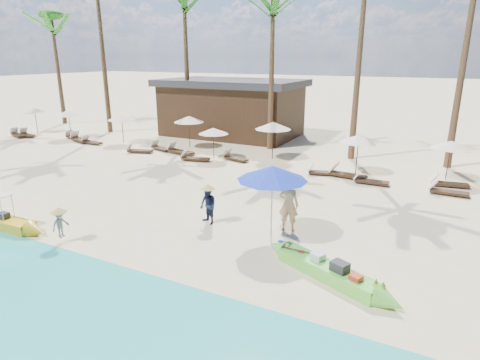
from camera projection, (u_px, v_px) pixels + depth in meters
The scene contains 35 objects.
ground at pixel (198, 241), 13.63m from camera, with size 240.00×240.00×0.00m, color beige.
wet_sand_strip at pixel (82, 325), 9.37m from camera, with size 240.00×4.50×0.01m, color tan.
green_canoe at pixel (327, 271), 11.31m from camera, with size 4.84×2.32×0.65m.
yellow_canoe at pixel (1, 221), 14.70m from camera, with size 4.94×0.72×1.28m.
tourist at pixel (289, 205), 14.19m from camera, with size 0.71×0.47×1.96m, color tan.
vendor_green at pixel (208, 205), 14.85m from camera, with size 0.69×0.54×1.42m, color #16203E.
vendor_yellow at pixel (60, 224), 13.37m from camera, with size 0.62×0.35×0.95m, color gray.
blue_umbrella at pixel (272, 173), 13.25m from camera, with size 2.38×2.38×2.56m.
resort_parasol_0 at pixel (34, 110), 32.50m from camera, with size 1.93×1.93×1.99m.
lounger_0_left at pixel (27, 134), 31.14m from camera, with size 1.79×0.93×0.58m.
lounger_0_right at pixel (17, 134), 31.05m from camera, with size 1.88×1.07×0.61m.
resort_parasol_1 at pixel (68, 113), 30.33m from camera, with size 2.05×2.05×2.11m.
lounger_1_left at pixel (73, 137), 30.27m from camera, with size 1.75×0.89×0.57m.
lounger_1_right at pixel (80, 139), 29.25m from camera, with size 2.07×1.11×0.67m.
resort_parasol_2 at pixel (122, 117), 28.49m from camera, with size 2.00×2.00×2.06m.
lounger_2_left at pixel (91, 142), 28.54m from camera, with size 1.63×0.56×0.55m.
resort_parasol_3 at pixel (189, 119), 27.07m from camera, with size 2.08×2.08×2.14m.
lounger_3_left at pixel (138, 150), 25.96m from camera, with size 1.74×1.02×0.57m.
lounger_3_right at pixel (160, 147), 26.70m from camera, with size 1.77×1.00×0.58m.
resort_parasol_4 at pixel (213, 131), 24.09m from camera, with size 1.84×1.84×1.89m.
lounger_4_left at pixel (179, 151), 25.66m from camera, with size 2.05×0.98×0.67m.
lounger_4_right at pixel (194, 158), 23.96m from camera, with size 1.83×0.91×0.60m.
resort_parasol_5 at pixel (273, 126), 23.94m from camera, with size 2.19×2.19×2.25m.
lounger_5_left at pixel (234, 157), 24.04m from camera, with size 1.73×0.89×0.56m.
resort_parasol_6 at pixel (359, 139), 20.92m from camera, with size 2.03×2.03×2.09m.
lounger_6_left at pixel (321, 172), 21.12m from camera, with size 1.71×0.92×0.55m.
lounger_6_right at pixel (346, 174), 20.64m from camera, with size 1.96×0.80×0.65m.
resort_parasol_7 at pixel (451, 145), 19.87m from camera, with size 1.95×1.95×2.01m.
lounger_7_left at pixel (369, 180), 19.62m from camera, with size 1.68×0.54×0.57m.
lounger_7_right at pixel (446, 191), 18.11m from camera, with size 1.69×0.53×0.57m.
lounger_8_left at pixel (447, 183), 19.22m from camera, with size 1.80×0.81×0.59m.
palm_0 at pixel (53, 31), 35.06m from camera, with size 2.08×2.08×9.90m.
palm_2 at pixel (184, 9), 28.27m from camera, with size 2.08×2.08×11.33m.
palm_3 at pixel (273, 13), 24.70m from camera, with size 2.08×2.08×10.52m.
pavilion_west at pixel (232, 107), 31.35m from camera, with size 10.80×6.60×4.30m.
Camera 1 is at (6.89, -10.42, 6.01)m, focal length 30.00 mm.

